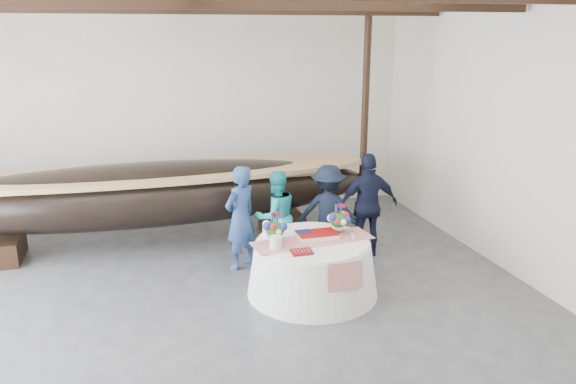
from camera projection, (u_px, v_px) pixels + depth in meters
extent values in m
cube|color=#3D3D42|center=(225.00, 358.00, 6.95)|extent=(10.00, 12.00, 0.01)
cube|color=silver|center=(176.00, 111.00, 11.88)|extent=(10.00, 0.02, 4.50)
cube|color=black|center=(196.00, 2.00, 7.16)|extent=(9.80, 0.12, 0.18)
cube|color=black|center=(179.00, 9.00, 9.47)|extent=(9.80, 0.12, 0.18)
cylinder|color=black|center=(365.00, 118.00, 11.00)|extent=(0.14, 0.14, 4.50)
cube|color=black|center=(282.00, 223.00, 11.13)|extent=(0.75, 0.96, 0.43)
ellipsoid|color=black|center=(146.00, 195.00, 10.25)|extent=(8.53, 1.71, 1.17)
cube|color=#9E7A4C|center=(145.00, 178.00, 10.16)|extent=(6.82, 1.12, 0.06)
cone|color=silver|center=(312.00, 268.00, 8.57)|extent=(2.00, 2.00, 0.83)
cylinder|color=silver|center=(313.00, 242.00, 8.45)|extent=(1.70, 1.70, 0.04)
cube|color=#B31A11|center=(313.00, 240.00, 8.44)|extent=(1.90, 0.76, 0.01)
cube|color=white|center=(317.00, 235.00, 8.55)|extent=(0.60, 0.40, 0.07)
cylinder|color=white|center=(276.00, 242.00, 8.12)|extent=(0.18, 0.18, 0.18)
cylinder|color=white|center=(269.00, 231.00, 8.56)|extent=(0.18, 0.18, 0.20)
cube|color=maroon|center=(301.00, 252.00, 7.97)|extent=(0.30, 0.24, 0.03)
cone|color=silver|center=(353.00, 236.00, 8.47)|extent=(0.09, 0.09, 0.12)
imported|color=navy|center=(240.00, 218.00, 9.38)|extent=(0.78, 0.72, 1.78)
imported|color=#22A7AF|center=(276.00, 216.00, 9.68)|extent=(0.88, 0.74, 1.62)
imported|color=black|center=(328.00, 211.00, 9.89)|extent=(1.23, 0.99, 1.67)
imported|color=black|center=(368.00, 205.00, 9.87)|extent=(1.11, 0.48, 1.87)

